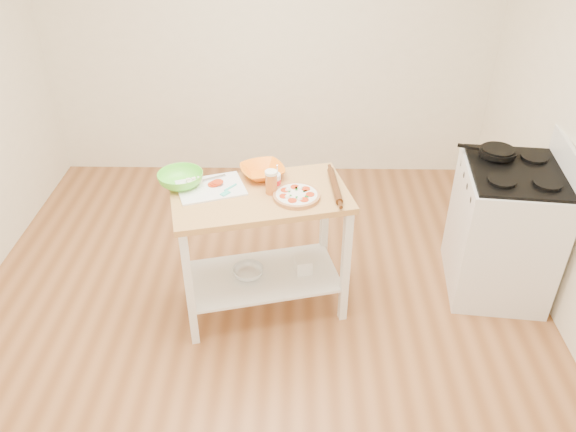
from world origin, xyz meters
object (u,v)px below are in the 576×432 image
Objects in this scene: skillet at (497,152)px; orange_bowl at (262,171)px; beer_pint at (271,182)px; shelf_glass_bowl at (248,272)px; pizza at (296,195)px; knife at (200,182)px; shelf_bin at (303,265)px; gas_stove at (503,230)px; rolling_pin at (335,186)px; prep_island at (261,228)px; cutting_board at (210,187)px; green_bowl at (181,179)px; spatula at (228,190)px; yogurt_tub at (274,181)px.

skillet is 1.34× the size of orange_bowl.
beer_pint is 0.70m from shelf_glass_bowl.
pizza is 1.38× the size of shelf_glass_bowl.
shelf_bin is at bearing -35.28° from knife.
rolling_pin is at bearing -164.77° from gas_stove.
beer_pint is at bearing -141.43° from skillet.
pizza is 1.04× the size of orange_bowl.
orange_bowl is 0.69m from shelf_glass_bowl.
rolling_pin is at bearing 8.46° from prep_island.
cutting_board is (-1.96, -0.19, 0.43)m from gas_stove.
skillet is 1.78× the size of shelf_glass_bowl.
pizza is at bearing -137.55° from skillet.
orange_bowl is 0.70m from shelf_bin.
green_bowl is 0.96m from rolling_pin.
rolling_pin is (0.66, 0.05, 0.01)m from spatula.
beer_pint is at bearing -171.81° from shelf_bin.
prep_island is at bearing 6.69° from shelf_glass_bowl.
green_bowl is at bearing 177.77° from yogurt_tub.
knife reaches higher than prep_island.
orange_bowl is (-0.22, 0.26, 0.02)m from pizza.
gas_stove is at bearing -43.72° from spatula.
skillet is at bearing 16.07° from beer_pint.
cutting_board reaches higher than prep_island.
yogurt_tub reaches higher than shelf_bin.
yogurt_tub is (0.47, -0.04, 0.03)m from knife.
yogurt_tub is at bearing -143.34° from skillet.
yogurt_tub is at bearing 171.58° from shelf_bin.
gas_stove is 3.93× the size of green_bowl.
spatula is at bearing 172.41° from pizza.
shelf_bin is (0.05, 0.08, -0.60)m from pizza.
shelf_bin is at bearing -47.60° from spatula.
skillet is at bearing -37.41° from spatula.
cutting_board is (-0.53, 0.10, -0.01)m from pizza.
rolling_pin reaches higher than shelf_bin.
yogurt_tub is at bearing -61.67° from orange_bowl.
rolling_pin is at bearing 7.86° from beer_pint.
skillet is 1.56m from orange_bowl.
shelf_bin is at bearing -172.50° from rolling_pin.
prep_island is at bearing -171.54° from rolling_pin.
shelf_glass_bowl is (-0.32, 0.03, -0.62)m from pizza.
green_bowl is (-0.72, 0.14, 0.03)m from pizza.
gas_stove reaches higher than beer_pint.
skillet is 1.51m from yogurt_tub.
green_bowl is at bearing -165.65° from orange_bowl.
skillet is at bearing 14.17° from yogurt_tub.
yogurt_tub is (0.28, 0.06, 0.03)m from spatula.
rolling_pin is at bearing -0.47° from yogurt_tub.
yogurt_tub reaches higher than spatula.
cutting_board is 2.31× the size of shelf_glass_bowl.
green_bowl is at bearing 165.39° from shelf_glass_bowl.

